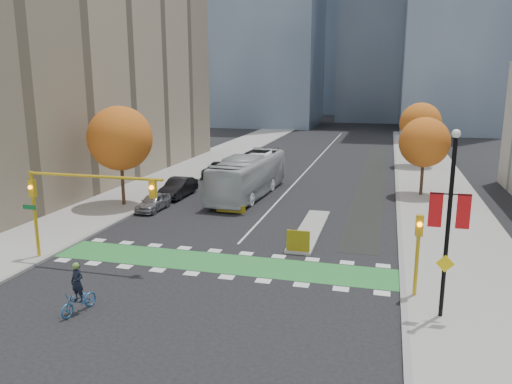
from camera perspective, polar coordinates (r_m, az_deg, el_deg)
The scene contains 23 objects.
ground at distance 27.50m, azimuth -5.11°, elevation -9.16°, with size 300.00×300.00×0.00m, color black.
sidewalk_west at distance 50.34m, azimuth -11.88°, elevation 0.79°, with size 7.00×120.00×0.15m, color gray.
sidewalk_east at distance 45.35m, azimuth 20.31°, elevation -1.04°, with size 7.00×120.00×0.15m, color gray.
curb_west at distance 48.89m, azimuth -8.21°, elevation 0.58°, with size 0.30×120.00×0.16m, color gray.
curb_east at distance 45.13m, azimuth 15.89°, elevation -0.79°, with size 0.30×120.00×0.16m, color gray.
bike_crossing at distance 28.81m, azimuth -4.10°, elevation -8.09°, with size 20.00×3.00×0.01m, color #297D35.
centre_line at distance 65.37m, azimuth 6.86°, elevation 3.61°, with size 0.15×70.00×0.01m, color silver.
bike_lane_paint at distance 54.93m, azimuth 13.15°, elevation 1.64°, with size 2.50×50.00×0.01m, color black.
median_island at distance 34.82m, azimuth 6.19°, elevation -4.31°, with size 1.60×10.00×0.16m, color gray.
hazard_board at distance 30.08m, azimuth 4.83°, elevation -5.59°, with size 1.40×0.12×1.30m, color yellow.
building_west at distance 56.53m, azimuth -21.41°, elevation 14.16°, with size 16.00×44.00×25.00m, color gray.
tree_west at distance 41.81m, azimuth -15.28°, elevation 5.93°, with size 5.20×5.20×8.22m.
tree_east_near at distance 46.38m, azimuth 18.70°, elevation 5.40°, with size 4.40×4.40×7.08m.
tree_east_far at distance 62.27m, azimuth 18.29°, elevation 7.47°, with size 4.80×4.80×7.65m.
traffic_signal_west at distance 29.48m, azimuth -20.28°, elevation -0.21°, with size 8.53×0.56×5.20m.
traffic_signal_east at distance 24.67m, azimuth 18.04°, elevation -5.60°, with size 0.35×0.43×4.10m.
banner_lamppost at distance 22.33m, azimuth 21.18°, elevation -2.71°, with size 1.65×0.36×8.28m.
cyclist at distance 24.08m, azimuth -19.62°, elevation -11.13°, with size 1.11×2.15×2.37m.
bus at distance 44.59m, azimuth -0.86°, elevation 1.91°, with size 3.15×13.46×3.75m, color #B8BEC0.
parked_car_a at distance 40.69m, azimuth -11.66°, elevation -1.13°, with size 1.61×3.99×1.36m, color #97979C.
parked_car_b at distance 45.07m, azimuth -8.86°, elevation 0.52°, with size 1.77×5.06×1.67m, color black.
parked_car_c at distance 48.83m, azimuth -4.04°, elevation 1.45°, with size 2.05×5.03×1.46m, color #49494E.
parked_car_d at distance 54.15m, azimuth -4.44°, elevation 2.58°, with size 2.50×5.43×1.51m, color black.
Camera 1 is at (8.83, -23.96, 10.21)m, focal length 35.00 mm.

